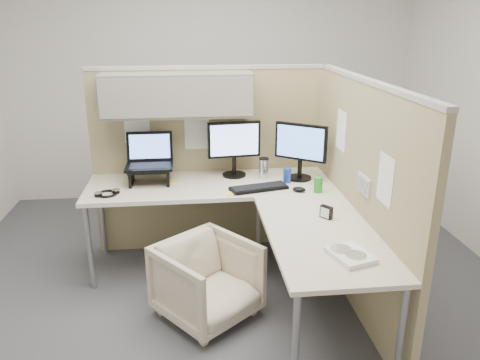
{
  "coord_description": "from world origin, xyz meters",
  "views": [
    {
      "loc": [
        -0.27,
        -3.04,
        2.0
      ],
      "look_at": [
        0.1,
        0.25,
        0.85
      ],
      "focal_mm": 35.0,
      "sensor_mm": 36.0,
      "label": 1
    }
  ],
  "objects": [
    {
      "name": "partition_right",
      "position": [
        0.9,
        -0.07,
        0.82
      ],
      "size": [
        0.07,
        2.03,
        1.63
      ],
      "color": "tan",
      "rests_on": "ground"
    },
    {
      "name": "paper_stack",
      "position": [
        0.61,
        -0.79,
        0.75
      ],
      "size": [
        0.26,
        0.3,
        0.03
      ],
      "rotation": [
        0.0,
        0.0,
        0.3
      ],
      "color": "white",
      "rests_on": "desk"
    },
    {
      "name": "desk",
      "position": [
        0.12,
        0.13,
        0.69
      ],
      "size": [
        2.0,
        1.98,
        0.73
      ],
      "color": "beige",
      "rests_on": "ground"
    },
    {
      "name": "mouse",
      "position": [
        0.56,
        0.27,
        0.75
      ],
      "size": [
        0.12,
        0.1,
        0.04
      ],
      "primitive_type": "ellipsoid",
      "rotation": [
        0.0,
        0.0,
        -0.4
      ],
      "color": "black",
      "rests_on": "desk"
    },
    {
      "name": "soda_can_green",
      "position": [
        0.7,
        0.24,
        0.79
      ],
      "size": [
        0.07,
        0.07,
        0.12
      ],
      "primitive_type": "cylinder",
      "color": "#268C1E",
      "rests_on": "desk"
    },
    {
      "name": "office_chair",
      "position": [
        -0.18,
        -0.21,
        0.3
      ],
      "size": [
        0.81,
        0.8,
        0.61
      ],
      "primitive_type": "imported",
      "rotation": [
        0.0,
        0.0,
        0.68
      ],
      "color": "beige",
      "rests_on": "ground"
    },
    {
      "name": "sticky_note_b",
      "position": [
        0.03,
        0.27,
        0.73
      ],
      "size": [
        0.08,
        0.08,
        0.01
      ],
      "primitive_type": "cube",
      "rotation": [
        0.0,
        0.0,
        -0.12
      ],
      "color": "yellow",
      "rests_on": "desk"
    },
    {
      "name": "headphones",
      "position": [
        -0.9,
        0.36,
        0.74
      ],
      "size": [
        0.2,
        0.2,
        0.03
      ],
      "rotation": [
        0.0,
        0.0,
        0.41
      ],
      "color": "black",
      "rests_on": "desk"
    },
    {
      "name": "travel_mug",
      "position": [
        0.34,
        0.62,
        0.82
      ],
      "size": [
        0.08,
        0.08,
        0.17
      ],
      "color": "silver",
      "rests_on": "desk"
    },
    {
      "name": "sticky_note_c",
      "position": [
        -0.42,
        0.6,
        0.73
      ],
      "size": [
        0.1,
        0.1,
        0.01
      ],
      "primitive_type": "cube",
      "rotation": [
        0.0,
        0.0,
        0.45
      ],
      "color": "yellow",
      "rests_on": "desk"
    },
    {
      "name": "laptop_station",
      "position": [
        -0.6,
        0.63,
        0.88
      ],
      "size": [
        0.37,
        0.32,
        0.39
      ],
      "color": "black",
      "rests_on": "desk"
    },
    {
      "name": "monitor_left",
      "position": [
        0.1,
        0.71,
        1.0
      ],
      "size": [
        0.44,
        0.2,
        0.47
      ],
      "rotation": [
        0.0,
        0.0,
        0.09
      ],
      "color": "black",
      "rests_on": "desk"
    },
    {
      "name": "monitor_right",
      "position": [
        0.63,
        0.57,
        1.0
      ],
      "size": [
        0.38,
        0.28,
        0.47
      ],
      "rotation": [
        0.0,
        0.0,
        -0.62
      ],
      "color": "black",
      "rests_on": "desk"
    },
    {
      "name": "partition_back",
      "position": [
        -0.22,
        0.83,
        1.1
      ],
      "size": [
        2.0,
        0.36,
        1.63
      ],
      "color": "tan",
      "rests_on": "ground"
    },
    {
      "name": "ground",
      "position": [
        0.0,
        0.0,
        0.0
      ],
      "size": [
        4.5,
        4.5,
        0.0
      ],
      "primitive_type": "plane",
      "color": "#3F3F45",
      "rests_on": "ground"
    },
    {
      "name": "soda_can_silver",
      "position": [
        0.51,
        0.49,
        0.79
      ],
      "size": [
        0.07,
        0.07,
        0.12
      ],
      "primitive_type": "cylinder",
      "color": "#1E3FA5",
      "rests_on": "desk"
    },
    {
      "name": "desk_clock",
      "position": [
        0.63,
        -0.24,
        0.77
      ],
      "size": [
        0.08,
        0.09,
        0.09
      ],
      "rotation": [
        0.0,
        0.0,
        -0.92
      ],
      "color": "black",
      "rests_on": "desk"
    },
    {
      "name": "keyboard",
      "position": [
        0.26,
        0.35,
        0.74
      ],
      "size": [
        0.47,
        0.25,
        0.02
      ],
      "primitive_type": "cube",
      "rotation": [
        0.0,
        0.0,
        0.23
      ],
      "color": "black",
      "rests_on": "desk"
    }
  ]
}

